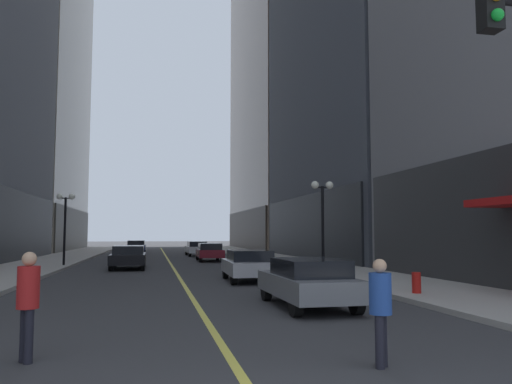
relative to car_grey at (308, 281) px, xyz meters
The scene contains 15 objects.
ground_plane 25.42m from the car_grey, 96.63° to the left, with size 200.00×200.00×0.00m, color #38383A.
sidewalk_left 27.61m from the car_grey, 113.90° to the left, with size 4.50×78.00×0.15m, color #ADA8A0.
sidewalk_right 25.80m from the car_grey, 78.11° to the left, with size 4.50×78.00×0.15m, color #ADA8A0.
lane_centre_stripe 25.42m from the car_grey, 96.63° to the left, with size 0.16×70.00×0.01m, color #E5D64C.
car_grey is the anchor object (origin of this frame).
car_silver 7.76m from the car_grey, 91.09° to the left, with size 2.02×4.31×1.32m.
car_black 17.60m from the car_grey, 108.25° to the left, with size 1.92×4.74×1.32m.
car_maroon 23.72m from the car_grey, 90.05° to the left, with size 1.85×4.26×1.32m.
car_white 32.78m from the car_grey, 90.34° to the left, with size 1.87×4.59×1.32m.
car_navy 40.40m from the car_grey, 98.21° to the left, with size 1.95×4.17×1.32m.
pedestrian_in_blue_hoodie 6.18m from the car_grey, 97.33° to the right, with size 0.48×0.48×1.62m.
pedestrian_in_red_jacket 7.74m from the car_grey, 142.08° to the right, with size 0.47×0.47×1.72m.
street_lamp_left_far 20.91m from the car_grey, 116.73° to the left, with size 1.06×0.36×4.43m.
street_lamp_right_mid 9.63m from the car_grey, 68.10° to the left, with size 1.06×0.36×4.43m.
fire_hydrant_right 4.17m from the car_grey, 17.67° to the left, with size 0.28×0.28×0.80m, color red.
Camera 1 is at (-1.27, -3.54, 2.00)m, focal length 35.19 mm.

